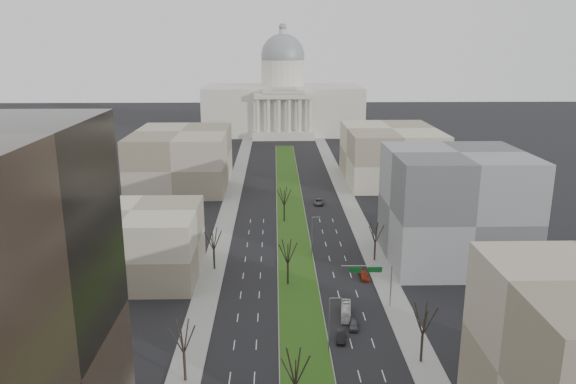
{
  "coord_description": "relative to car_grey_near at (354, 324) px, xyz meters",
  "views": [
    {
      "loc": [
        -4.41,
        -21.71,
        46.31
      ],
      "look_at": [
        -1.32,
        106.39,
        11.76
      ],
      "focal_mm": 35.0,
      "sensor_mm": 36.0,
      "label": 1
    }
  ],
  "objects": [
    {
      "name": "ground",
      "position": [
        -8.61,
        57.49,
        -0.66
      ],
      "size": [
        600.0,
        600.0,
        0.0
      ],
      "primitive_type": "plane",
      "color": "black",
      "rests_on": "ground"
    },
    {
      "name": "median",
      "position": [
        -8.61,
        56.48,
        -0.56
      ],
      "size": [
        8.0,
        222.03,
        0.2
      ],
      "color": "#999993",
      "rests_on": "ground"
    },
    {
      "name": "sidewalk_left",
      "position": [
        -26.11,
        32.49,
        -0.59
      ],
      "size": [
        5.0,
        330.0,
        0.15
      ],
      "primitive_type": "cube",
      "color": "gray",
      "rests_on": "ground"
    },
    {
      "name": "sidewalk_right",
      "position": [
        8.89,
        32.49,
        -0.59
      ],
      "size": [
        5.0,
        330.0,
        0.15
      ],
      "primitive_type": "cube",
      "color": "gray",
      "rests_on": "ground"
    },
    {
      "name": "capitol",
      "position": [
        -8.61,
        207.07,
        15.64
      ],
      "size": [
        80.0,
        46.0,
        55.0
      ],
      "color": "beige",
      "rests_on": "ground"
    },
    {
      "name": "building_beige_left",
      "position": [
        -41.61,
        22.49,
        6.34
      ],
      "size": [
        26.0,
        22.0,
        14.0
      ],
      "primitive_type": "cube",
      "color": "gray",
      "rests_on": "ground"
    },
    {
      "name": "building_grey_right",
      "position": [
        25.39,
        29.49,
        11.34
      ],
      "size": [
        28.0,
        26.0,
        24.0
      ],
      "primitive_type": "cube",
      "color": "#5C5D60",
      "rests_on": "ground"
    },
    {
      "name": "building_far_left",
      "position": [
        -43.61,
        97.49,
        8.34
      ],
      "size": [
        30.0,
        40.0,
        18.0
      ],
      "primitive_type": "cube",
      "color": "gray",
      "rests_on": "ground"
    },
    {
      "name": "building_far_right",
      "position": [
        26.39,
        102.49,
        8.34
      ],
      "size": [
        30.0,
        40.0,
        18.0
      ],
      "primitive_type": "cube",
      "color": "gray",
      "rests_on": "ground"
    },
    {
      "name": "tree_left_mid",
      "position": [
        -25.81,
        -14.51,
        6.34
      ],
      "size": [
        5.4,
        5.4,
        9.72
      ],
      "color": "black",
      "rests_on": "ground"
    },
    {
      "name": "tree_left_far",
      "position": [
        -25.81,
        25.49,
        6.18
      ],
      "size": [
        5.28,
        5.28,
        9.5
      ],
      "color": "black",
      "rests_on": "ground"
    },
    {
      "name": "tree_right_mid",
      "position": [
        8.59,
        -10.51,
        6.49
      ],
      "size": [
        5.52,
        5.52,
        9.94
      ],
      "color": "black",
      "rests_on": "ground"
    },
    {
      "name": "tree_right_far",
      "position": [
        8.59,
        29.49,
        5.87
      ],
      "size": [
        5.04,
        5.04,
        9.07
      ],
      "color": "black",
      "rests_on": "ground"
    },
    {
      "name": "tree_median_a",
      "position": [
        -10.61,
        -22.51,
        6.34
      ],
      "size": [
        5.4,
        5.4,
        9.72
      ],
      "color": "black",
      "rests_on": "ground"
    },
    {
      "name": "tree_median_b",
      "position": [
        -10.61,
        17.49,
        6.34
      ],
      "size": [
        5.4,
        5.4,
        9.72
      ],
      "color": "black",
      "rests_on": "ground"
    },
    {
      "name": "tree_median_c",
      "position": [
        -10.61,
        57.49,
        6.34
      ],
      "size": [
        5.4,
        5.4,
        9.72
      ],
      "color": "black",
      "rests_on": "ground"
    },
    {
      "name": "streetlamp_median_b",
      "position": [
        -4.85,
        -7.51,
        4.15
      ],
      "size": [
        1.9,
        0.2,
        9.16
      ],
      "color": "gray",
      "rests_on": "ground"
    },
    {
      "name": "streetlamp_median_c",
      "position": [
        -4.85,
        32.49,
        4.15
      ],
      "size": [
        1.9,
        0.2,
        9.16
      ],
      "color": "gray",
      "rests_on": "ground"
    },
    {
      "name": "mast_arm_signs",
      "position": [
        4.88,
        7.52,
        5.45
      ],
      "size": [
        9.12,
        0.24,
        8.09
      ],
      "color": "gray",
      "rests_on": "ground"
    },
    {
      "name": "car_grey_near",
      "position": [
        0.0,
        0.0,
        0.0
      ],
      "size": [
        2.16,
        4.08,
        1.32
      ],
      "primitive_type": "imported",
      "rotation": [
        0.0,
        0.0,
        -0.16
      ],
      "color": "#474A4F",
      "rests_on": "ground"
    },
    {
      "name": "car_black",
      "position": [
        -2.58,
        -3.93,
        0.01
      ],
      "size": [
        1.89,
        4.22,
        1.35
      ],
      "primitive_type": "imported",
      "rotation": [
        0.0,
        0.0,
        -0.12
      ],
      "color": "black",
      "rests_on": "ground"
    },
    {
      "name": "car_red",
      "position": [
        4.89,
        20.1,
        -0.02
      ],
      "size": [
        1.94,
        4.46,
        1.28
      ],
      "primitive_type": "imported",
      "rotation": [
        0.0,
        0.0,
        0.04
      ],
      "color": "maroon",
      "rests_on": "ground"
    },
    {
      "name": "car_grey_far",
      "position": [
        -0.18,
        73.58,
        0.11
      ],
      "size": [
        3.06,
        5.77,
        1.55
      ],
      "primitive_type": "imported",
      "rotation": [
        0.0,
        0.0,
        -0.09
      ],
      "color": "#4A4E52",
      "rests_on": "ground"
    },
    {
      "name": "box_van",
      "position": [
        -0.81,
        4.17,
        0.29
      ],
      "size": [
        2.5,
        6.99,
        1.9
      ],
      "primitive_type": "imported",
      "rotation": [
        0.0,
        0.0,
        -0.13
      ],
      "color": "white",
      "rests_on": "ground"
    }
  ]
}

